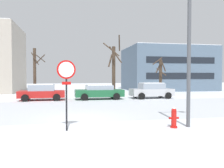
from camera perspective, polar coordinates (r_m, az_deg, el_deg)
The scene contains 12 objects.
ground_plane at distance 12.00m, azimuth -8.14°, elevation -8.64°, with size 120.00×120.00×0.00m, color white.
road_surface at distance 15.78m, azimuth -8.82°, elevation -6.08°, with size 80.00×9.68×0.00m.
stop_sign at distance 9.37m, azimuth -11.35°, elevation 0.69°, with size 0.75×0.20×2.85m.
fire_hydrant at distance 10.17m, azimuth 15.23°, elevation -8.06°, with size 0.44×0.30×0.89m.
street_lamp at distance 10.62m, azimuth 20.06°, elevation 9.98°, with size 1.70×0.36×6.12m.
parked_car_red at distance 21.83m, azimuth -17.14°, elevation -1.94°, with size 4.14×2.13×1.49m.
parked_car_green at distance 21.80m, azimuth -3.22°, elevation -1.94°, with size 4.62×2.12×1.40m.
parked_car_silver at distance 23.14m, azimuth 9.84°, elevation -1.59°, with size 4.28×2.14×1.56m.
tree_far_left at distance 26.45m, azimuth 12.04°, elevation 2.01°, with size 1.38×1.51×4.42m.
tree_far_mid at distance 24.26m, azimuth -18.71°, elevation 2.84°, with size 1.35×2.09×5.02m.
tree_far_right at distance 24.47m, azimuth 0.44°, elevation 3.94°, with size 2.04×1.90×6.54m.
building_far_right at distance 38.19m, azimuth 13.59°, elevation 3.73°, with size 13.10×9.60×6.86m.
Camera 1 is at (-0.56, -11.78, 2.20)m, focal length 36.54 mm.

